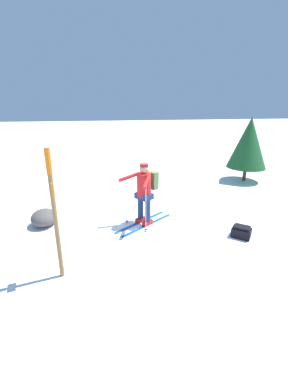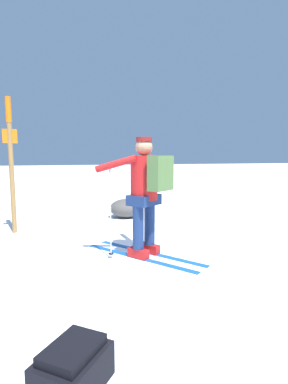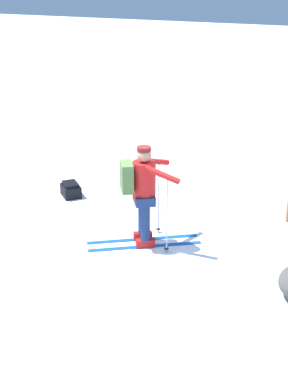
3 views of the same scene
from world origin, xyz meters
TOP-DOWN VIEW (x-y plane):
  - ground_plane at (0.00, 0.00)m, footprint 80.00×80.00m
  - skier at (0.03, -0.06)m, footprint 1.37×1.68m
  - dropped_backpack at (1.14, 2.10)m, footprint 0.53×0.54m

SIDE VIEW (x-z plane):
  - ground_plane at x=0.00m, z-range 0.00..0.00m
  - dropped_backpack at x=1.14m, z-range -0.01..0.27m
  - skier at x=0.03m, z-range 0.14..1.77m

